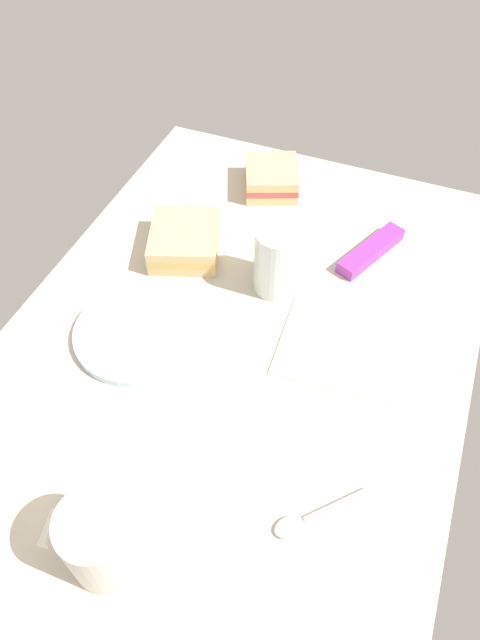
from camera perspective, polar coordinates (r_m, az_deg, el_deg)
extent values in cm
cube|color=#BCB29E|center=(82.24, 0.00, -1.78)|extent=(90.00, 64.00, 2.00)
cylinder|color=silver|center=(82.15, -10.16, -1.18)|extent=(18.01, 18.01, 1.20)
cylinder|color=silver|center=(63.67, -13.48, -20.50)|extent=(8.19, 8.19, 9.94)
cylinder|color=brown|center=(59.56, -14.30, -19.05)|extent=(7.21, 7.21, 0.40)
cylinder|color=silver|center=(64.94, -18.42, -19.08)|extent=(3.85, 1.92, 1.20)
cube|color=#DBB77A|center=(105.18, 3.12, 13.33)|extent=(12.60, 12.05, 1.60)
cube|color=#C14C4C|center=(104.34, 3.15, 13.94)|extent=(12.60, 12.05, 1.20)
cube|color=#DBB77A|center=(103.52, 3.18, 14.57)|extent=(12.60, 12.05, 1.60)
cube|color=#DBB77A|center=(92.91, -5.48, 7.24)|extent=(14.57, 13.86, 1.60)
cube|color=#D8B259|center=(91.97, -5.54, 7.88)|extent=(14.57, 13.86, 1.20)
cube|color=#DBB77A|center=(91.03, -5.61, 8.53)|extent=(14.57, 13.86, 1.60)
cylinder|color=silver|center=(83.95, 3.81, 5.99)|extent=(7.09, 7.09, 10.80)
cylinder|color=white|center=(85.45, 3.74, 4.97)|extent=(6.38, 6.38, 6.54)
ellipsoid|color=silver|center=(67.64, 4.93, -19.84)|extent=(4.26, 4.22, 0.80)
cylinder|color=silver|center=(69.23, 9.51, -17.71)|extent=(6.56, 6.26, 0.70)
cube|color=purple|center=(93.95, 12.91, 6.76)|extent=(13.94, 8.37, 2.00)
cube|color=white|center=(81.50, 10.06, -2.24)|extent=(17.49, 17.49, 0.30)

